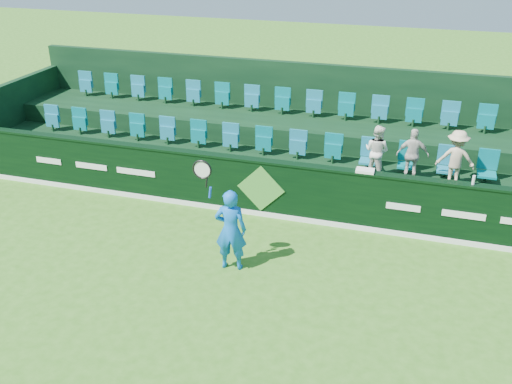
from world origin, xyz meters
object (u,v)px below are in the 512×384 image
(spectator_left, at_px, (377,151))
(spectator_middle, at_px, (413,155))
(tennis_player, at_px, (230,229))
(drinks_bottle, at_px, (474,180))
(spectator_right, at_px, (456,158))
(towel, at_px, (365,171))

(spectator_left, relative_size, spectator_middle, 1.00)
(tennis_player, distance_m, spectator_middle, 4.64)
(spectator_left, distance_m, drinks_bottle, 2.31)
(spectator_middle, xyz_separation_m, spectator_right, (0.91, 0.00, 0.03))
(tennis_player, relative_size, drinks_bottle, 11.79)
(spectator_left, height_order, drinks_bottle, spectator_left)
(spectator_right, bearing_deg, towel, 31.95)
(tennis_player, height_order, spectator_middle, tennis_player)
(spectator_left, bearing_deg, tennis_player, 80.15)
(tennis_player, xyz_separation_m, towel, (2.20, 2.28, 0.53))
(spectator_left, distance_m, towel, 1.13)
(tennis_player, relative_size, spectator_left, 1.88)
(spectator_middle, height_order, drinks_bottle, spectator_middle)
(spectator_right, xyz_separation_m, towel, (-1.81, -1.12, -0.06))
(tennis_player, distance_m, drinks_bottle, 4.94)
(tennis_player, xyz_separation_m, drinks_bottle, (4.34, 2.28, 0.60))
(towel, xyz_separation_m, drinks_bottle, (2.14, 0.00, 0.07))
(spectator_left, height_order, spectator_middle, same)
(spectator_left, distance_m, spectator_middle, 0.79)
(drinks_bottle, bearing_deg, spectator_right, 106.10)
(tennis_player, bearing_deg, drinks_bottle, 27.75)
(tennis_player, distance_m, towel, 3.21)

